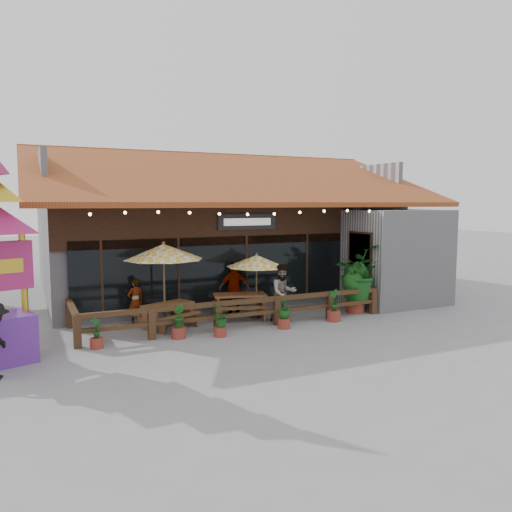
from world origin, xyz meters
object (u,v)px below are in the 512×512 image
picnic_table_left (168,311)px  picnic_table_right (240,302)px  umbrella_left (164,252)px  umbrella_right (257,261)px  tropical_plant (356,274)px

picnic_table_left → picnic_table_right: (2.51, 0.16, 0.05)m
umbrella_left → umbrella_right: size_ratio=1.09×
picnic_table_right → picnic_table_left: bearing=-176.3°
umbrella_left → umbrella_right: umbrella_left is taller
picnic_table_left → tropical_plant: (6.57, -0.72, 0.87)m
umbrella_left → picnic_table_left: umbrella_left is taller
picnic_table_left → picnic_table_right: size_ratio=0.96×
umbrella_left → tropical_plant: (6.59, -1.05, -0.95)m
picnic_table_right → umbrella_right: bearing=-8.9°
tropical_plant → umbrella_left: bearing=170.9°
umbrella_left → picnic_table_left: (0.02, -0.33, -1.82)m
picnic_table_left → tropical_plant: size_ratio=0.82×
picnic_table_right → tropical_plant: (4.07, -0.89, 0.81)m
picnic_table_right → tropical_plant: size_ratio=0.86×
tropical_plant → picnic_table_right: bearing=167.7°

